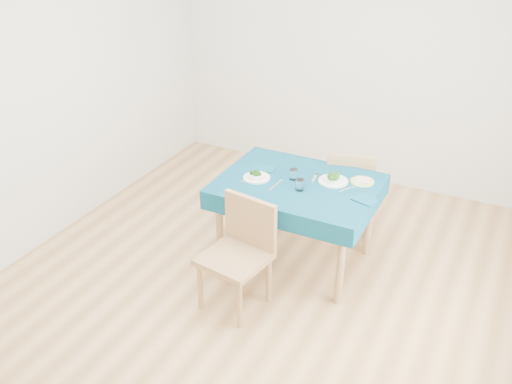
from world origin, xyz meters
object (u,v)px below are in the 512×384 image
at_px(table, 296,223).
at_px(bowl_near, 257,175).
at_px(bowl_far, 333,178).
at_px(side_plate, 362,182).
at_px(chair_far, 351,180).
at_px(chair_near, 234,243).

distance_m(table, bowl_near, 0.53).
distance_m(bowl_far, side_plate, 0.24).
xyz_separation_m(chair_far, bowl_near, (-0.57, -0.76, 0.27)).
xyz_separation_m(bowl_far, side_plate, (0.21, 0.10, -0.03)).
xyz_separation_m(chair_near, bowl_far, (0.43, 0.89, 0.23)).
relative_size(chair_near, bowl_near, 5.11).
height_order(bowl_far, side_plate, bowl_far).
relative_size(chair_near, chair_far, 1.09).
bearing_deg(chair_near, table, 85.35).
distance_m(table, chair_far, 0.73).
xyz_separation_m(table, side_plate, (0.46, 0.24, 0.38)).
bearing_deg(chair_far, chair_near, 59.25).
distance_m(bowl_near, bowl_far, 0.62).
bearing_deg(bowl_far, chair_far, 91.20).
bearing_deg(bowl_near, bowl_far, 21.38).
relative_size(table, chair_near, 1.11).
bearing_deg(table, bowl_far, 29.82).
bearing_deg(bowl_near, chair_near, -77.36).
xyz_separation_m(chair_near, side_plate, (0.64, 0.99, 0.20)).
relative_size(chair_far, bowl_far, 4.32).
relative_size(bowl_far, side_plate, 1.26).
relative_size(bowl_near, side_plate, 1.15).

